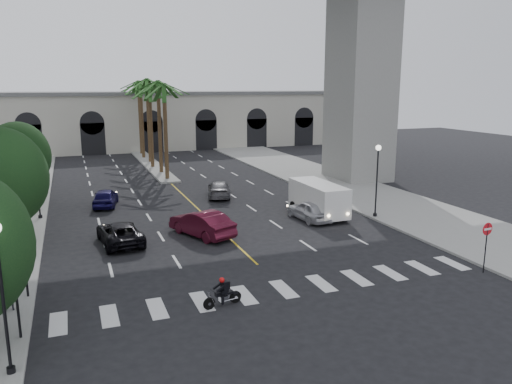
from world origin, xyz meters
name	(u,v)px	position (x,y,z in m)	size (l,w,h in m)	color
ground	(272,278)	(0.00, 0.00, 0.00)	(140.00, 140.00, 0.00)	black
sidewalk_right	(365,194)	(15.00, 15.00, 0.07)	(8.00, 100.00, 0.15)	gray
median	(152,165)	(0.00, 38.00, 0.10)	(2.00, 24.00, 0.20)	gray
pier_building	(133,120)	(0.00, 55.00, 4.27)	(71.00, 10.50, 8.50)	beige
palm_a	(164,89)	(0.00, 28.00, 9.10)	(3.20, 3.20, 10.30)	#47331E
palm_b	(158,86)	(0.10, 32.00, 9.37)	(3.20, 3.20, 10.60)	#47331E
palm_c	(149,90)	(-0.20, 36.00, 8.91)	(3.20, 3.20, 10.10)	#47331E
palm_d	(147,83)	(0.15, 40.00, 9.65)	(3.20, 3.20, 10.90)	#47331E
palm_e	(140,87)	(-0.10, 44.00, 9.19)	(3.20, 3.20, 10.40)	#47331E
palm_f	(138,85)	(0.20, 48.00, 9.46)	(3.20, 3.20, 10.70)	#47331E
street_tree_far	(18,156)	(-13.00, 22.00, 3.90)	(5.04, 5.04, 6.68)	#382616
lamp_post_left_near	(1,286)	(-11.40, -5.00, 3.22)	(0.40, 0.40, 5.35)	black
lamp_post_left_far	(37,176)	(-11.40, 16.00, 3.22)	(0.40, 0.40, 5.35)	black
lamp_post_right	(377,175)	(11.40, 8.00, 3.22)	(0.40, 0.40, 5.35)	black
traffic_signal_near	(15,279)	(-11.30, -2.50, 2.51)	(0.25, 0.18, 3.65)	black
traffic_signal_far	(23,246)	(-11.30, 1.50, 2.51)	(0.25, 0.18, 3.65)	black
motorcycle_rider	(224,293)	(-3.20, -2.25, 0.61)	(1.83, 0.58, 1.34)	black
car_a	(310,210)	(6.69, 9.18, 0.72)	(1.71, 4.25, 1.45)	silver
car_b	(202,223)	(-1.50, 8.16, 0.83)	(1.75, 5.01, 1.65)	#521023
car_c	(120,233)	(-6.57, 8.36, 0.68)	(2.26, 4.90, 1.36)	black
car_d	(219,189)	(2.76, 18.77, 0.68)	(1.91, 4.70, 1.37)	#5A595D
car_e	(105,197)	(-6.69, 18.63, 0.72)	(1.70, 4.22, 1.44)	#140F48
cargo_van	(319,198)	(7.79, 9.96, 1.37)	(2.39, 5.81, 2.46)	white
pedestrian_a	(8,292)	(-11.93, 0.22, 0.96)	(0.59, 0.39, 1.62)	black
do_not_enter_sign	(487,237)	(10.50, -3.19, 1.95)	(0.66, 0.09, 2.68)	black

